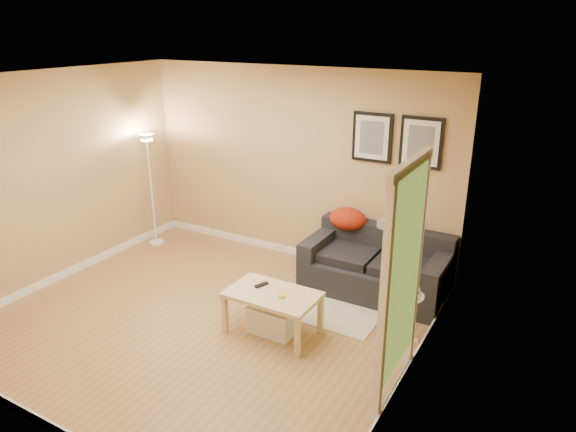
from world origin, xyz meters
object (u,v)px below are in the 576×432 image
(coffee_table, at_px, (273,313))
(side_table, at_px, (406,316))
(floor_lamp, at_px, (152,193))
(book_stack, at_px, (409,291))
(sofa, at_px, (376,263))
(storage_bin, at_px, (274,318))

(coffee_table, height_order, side_table, side_table)
(coffee_table, height_order, floor_lamp, floor_lamp)
(side_table, distance_m, book_stack, 0.29)
(sofa, xyz_separation_m, side_table, (0.64, -0.81, -0.12))
(storage_bin, relative_size, side_table, 0.97)
(book_stack, distance_m, floor_lamp, 4.09)
(sofa, bearing_deg, floor_lamp, -176.67)
(coffee_table, distance_m, storage_bin, 0.09)
(coffee_table, height_order, storage_bin, coffee_table)
(sofa, height_order, storage_bin, sofa)
(storage_bin, distance_m, floor_lamp, 3.07)
(coffee_table, bearing_deg, book_stack, 20.09)
(sofa, relative_size, coffee_table, 1.80)
(storage_bin, bearing_deg, floor_lamp, 157.05)
(storage_bin, xyz_separation_m, side_table, (1.25, 0.56, 0.10))
(sofa, relative_size, floor_lamp, 1.03)
(sofa, height_order, book_stack, sofa)
(book_stack, bearing_deg, coffee_table, -163.60)
(sofa, distance_m, side_table, 1.04)
(storage_bin, relative_size, floor_lamp, 0.30)
(coffee_table, distance_m, side_table, 1.38)
(sofa, xyz_separation_m, floor_lamp, (-3.38, -0.20, 0.41))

